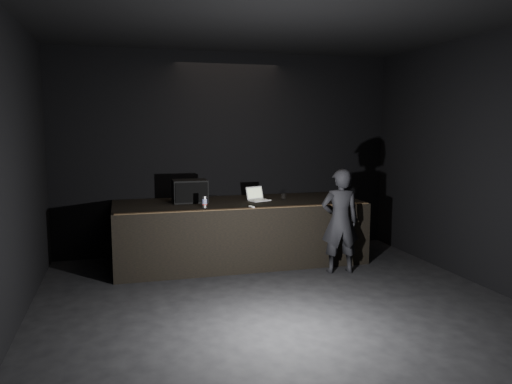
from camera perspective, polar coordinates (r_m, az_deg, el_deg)
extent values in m
plane|color=black|center=(5.90, 4.35, -14.70)|extent=(7.00, 7.00, 0.00)
cube|color=black|center=(8.84, -3.21, 4.43)|extent=(6.00, 0.10, 3.50)
cube|color=black|center=(5.60, 4.73, 20.61)|extent=(6.00, 7.00, 0.04)
cube|color=black|center=(8.26, -2.02, -4.54)|extent=(4.00, 1.50, 1.00)
cube|color=brown|center=(7.49, -0.78, -1.86)|extent=(3.92, 0.10, 0.01)
cube|color=black|center=(8.16, -7.57, 0.11)|extent=(0.55, 0.39, 0.37)
cube|color=black|center=(7.96, -7.37, -0.07)|extent=(0.51, 0.02, 0.31)
cylinder|color=black|center=(8.63, -6.36, -0.63)|extent=(0.76, 0.49, 0.02)
cube|color=silver|center=(8.26, 0.41, -0.96)|extent=(0.38, 0.32, 0.02)
cube|color=silver|center=(8.26, 0.41, -0.89)|extent=(0.30, 0.22, 0.00)
cube|color=silver|center=(8.36, -0.17, -0.09)|extent=(0.32, 0.17, 0.21)
cube|color=#CBDA40|center=(8.35, -0.14, -0.10)|extent=(0.28, 0.14, 0.17)
cylinder|color=silver|center=(7.60, -5.90, -1.13)|extent=(0.07, 0.07, 0.18)
cylinder|color=navy|center=(7.60, -5.90, -1.09)|extent=(0.07, 0.07, 0.08)
cylinder|color=#A51E0F|center=(7.61, -5.89, -1.42)|extent=(0.07, 0.07, 0.01)
cylinder|color=white|center=(8.45, 3.16, -0.50)|extent=(0.08, 0.08, 0.10)
cube|color=white|center=(7.56, -0.50, -1.72)|extent=(0.06, 0.15, 0.03)
imported|color=black|center=(7.69, 9.58, -3.29)|extent=(0.64, 0.47, 1.60)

